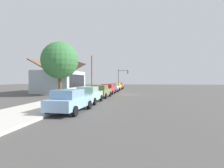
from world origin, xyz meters
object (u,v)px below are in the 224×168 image
(car_mustard, at_px, (117,86))
(car_cherry, at_px, (108,89))
(traffic_light_main, at_px, (122,75))
(utility_pole_wooden, at_px, (92,72))
(car_skyblue, at_px, (70,101))
(car_olive, at_px, (101,91))
(shade_tree, at_px, (60,60))
(car_coral, at_px, (119,86))
(car_seafoam, at_px, (89,95))
(car_silver, at_px, (113,87))
(fire_hydrant_red, at_px, (70,99))

(car_mustard, bearing_deg, car_cherry, -177.96)
(car_cherry, height_order, car_mustard, same)
(traffic_light_main, relative_size, utility_pole_wooden, 0.69)
(car_mustard, xyz_separation_m, traffic_light_main, (10.40, -0.29, 2.68))
(car_skyblue, height_order, car_olive, same)
(shade_tree, bearing_deg, car_cherry, -57.72)
(car_skyblue, bearing_deg, car_mustard, 2.61)
(car_olive, xyz_separation_m, traffic_light_main, (27.18, -0.25, 2.68))
(car_skyblue, distance_m, utility_pole_wooden, 27.40)
(shade_tree, bearing_deg, car_skyblue, -152.83)
(car_skyblue, height_order, car_coral, same)
(car_olive, height_order, car_coral, same)
(utility_pole_wooden, bearing_deg, shade_tree, 176.74)
(car_olive, relative_size, utility_pole_wooden, 0.64)
(car_mustard, relative_size, shade_tree, 0.65)
(car_seafoam, relative_size, car_cherry, 1.08)
(car_coral, bearing_deg, car_olive, 176.73)
(car_skyblue, distance_m, traffic_light_main, 37.81)
(car_olive, height_order, car_silver, same)
(car_seafoam, height_order, car_olive, same)
(car_mustard, distance_m, traffic_light_main, 10.74)
(car_cherry, distance_m, car_coral, 16.87)
(traffic_light_main, bearing_deg, car_olive, 179.47)
(car_olive, bearing_deg, car_silver, 1.50)
(traffic_light_main, bearing_deg, car_silver, 179.17)
(car_olive, bearing_deg, car_mustard, 1.72)
(utility_pole_wooden, bearing_deg, car_silver, -132.71)
(car_olive, height_order, car_mustard, same)
(car_olive, bearing_deg, car_seafoam, -178.73)
(car_olive, relative_size, car_coral, 1.03)
(car_silver, xyz_separation_m, traffic_light_main, (16.05, -0.23, 2.68))
(car_cherry, distance_m, car_mustard, 11.21)
(car_seafoam, bearing_deg, car_coral, -0.51)
(car_skyblue, relative_size, shade_tree, 0.62)
(car_skyblue, bearing_deg, shade_tree, 29.65)
(car_olive, bearing_deg, traffic_light_main, 1.07)
(car_coral, xyz_separation_m, shade_tree, (-20.78, 6.24, 4.14))
(car_seafoam, height_order, car_cherry, same)
(car_cherry, distance_m, shade_tree, 8.42)
(car_seafoam, bearing_deg, car_skyblue, -179.70)
(car_cherry, relative_size, fire_hydrant_red, 6.30)
(car_olive, bearing_deg, utility_pole_wooden, 20.13)
(car_skyblue, height_order, traffic_light_main, traffic_light_main)
(car_mustard, bearing_deg, traffic_light_main, 0.47)
(car_seafoam, height_order, car_mustard, same)
(car_mustard, relative_size, car_coral, 1.06)
(shade_tree, height_order, fire_hydrant_red, shade_tree)
(car_silver, xyz_separation_m, car_mustard, (5.66, 0.05, 0.00))
(car_skyblue, distance_m, shade_tree, 14.32)
(car_silver, relative_size, shade_tree, 0.57)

